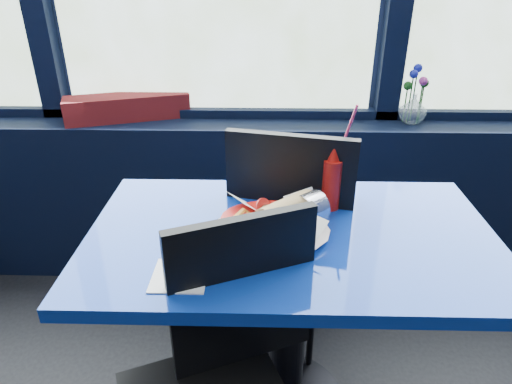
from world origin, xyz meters
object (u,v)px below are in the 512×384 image
(ketchup_bottle, at_px, (332,181))
(soda_cup, at_px, (339,174))
(planter_box, at_px, (128,107))
(chair_near_front, at_px, (224,370))
(chair_near_back, at_px, (279,229))
(near_table, at_px, (289,282))
(flower_vase, at_px, (413,106))
(food_basket, at_px, (273,222))

(ketchup_bottle, height_order, soda_cup, soda_cup)
(ketchup_bottle, bearing_deg, planter_box, 138.66)
(chair_near_front, xyz_separation_m, soda_cup, (0.34, 0.54, 0.30))
(chair_near_back, bearing_deg, near_table, 107.02)
(flower_vase, xyz_separation_m, soda_cup, (-0.42, -0.65, -0.05))
(ketchup_bottle, bearing_deg, near_table, -130.27)
(chair_near_back, relative_size, ketchup_bottle, 4.48)
(near_table, xyz_separation_m, chair_near_front, (-0.18, -0.31, -0.04))
(near_table, relative_size, planter_box, 2.14)
(chair_near_back, height_order, soda_cup, soda_cup)
(chair_near_front, relative_size, planter_box, 1.64)
(food_basket, relative_size, ketchup_bottle, 1.64)
(flower_vase, height_order, food_basket, flower_vase)
(near_table, distance_m, planter_box, 1.19)
(chair_near_back, xyz_separation_m, planter_box, (-0.70, 0.59, 0.29))
(planter_box, distance_m, ketchup_bottle, 1.14)
(planter_box, distance_m, flower_vase, 1.31)
(soda_cup, bearing_deg, chair_near_front, -122.20)
(flower_vase, relative_size, ketchup_bottle, 1.19)
(chair_near_back, xyz_separation_m, ketchup_bottle, (0.16, -0.16, 0.28))
(chair_near_front, distance_m, ketchup_bottle, 0.64)
(near_table, distance_m, soda_cup, 0.39)
(food_basket, height_order, ketchup_bottle, ketchup_bottle)
(soda_cup, bearing_deg, flower_vase, 56.95)
(near_table, bearing_deg, food_basket, -167.46)
(near_table, bearing_deg, soda_cup, 54.76)
(flower_vase, relative_size, soda_cup, 0.79)
(ketchup_bottle, bearing_deg, chair_near_front, -123.55)
(near_table, height_order, planter_box, planter_box)
(flower_vase, bearing_deg, chair_near_back, -137.38)
(food_basket, bearing_deg, flower_vase, 37.50)
(ketchup_bottle, bearing_deg, chair_near_back, 133.96)
(chair_near_front, bearing_deg, flower_vase, 34.47)
(flower_vase, relative_size, food_basket, 0.73)
(chair_near_front, bearing_deg, chair_near_back, 53.49)
(food_basket, height_order, soda_cup, soda_cup)
(ketchup_bottle, relative_size, soda_cup, 0.67)
(chair_near_back, relative_size, flower_vase, 3.77)
(chair_near_front, height_order, ketchup_bottle, ketchup_bottle)
(flower_vase, xyz_separation_m, food_basket, (-0.64, -0.89, -0.09))
(ketchup_bottle, bearing_deg, food_basket, -138.17)
(near_table, distance_m, food_basket, 0.23)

